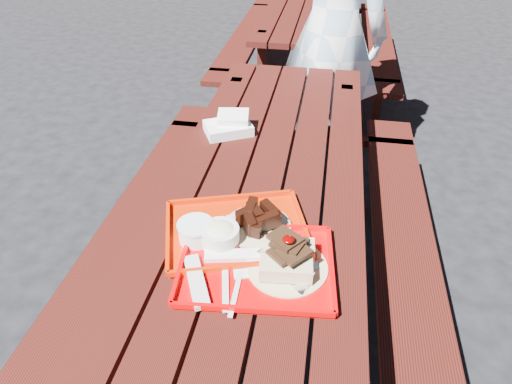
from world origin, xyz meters
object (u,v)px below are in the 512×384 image
near_tray (257,255)px  picnic_table_far (313,22)px  person (332,29)px  far_tray (234,230)px  picnic_table_near (262,223)px

near_tray → picnic_table_far: bearing=90.9°
person → far_tray: bearing=106.8°
far_tray → person: person is taller
near_tray → person: bearing=85.6°
picnic_table_near → near_tray: bearing=-83.3°
near_tray → far_tray: size_ratio=0.91×
far_tray → picnic_table_far: bearing=89.2°
picnic_table_far → far_tray: size_ratio=4.55×
picnic_table_near → near_tray: near_tray is taller
picnic_table_far → person: (0.19, -1.41, 0.36)m
picnic_table_near → picnic_table_far: (0.00, 2.80, 0.00)m
picnic_table_near → far_tray: size_ratio=4.55×
picnic_table_near → picnic_table_far: size_ratio=1.00×
far_tray → person: (0.23, 1.69, 0.15)m
picnic_table_far → far_tray: 3.11m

